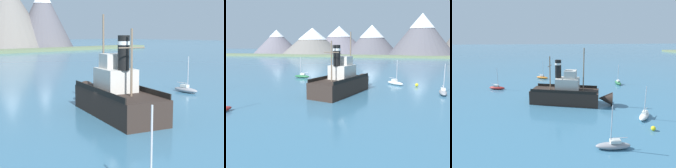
# 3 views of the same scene
# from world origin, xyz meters

# --- Properties ---
(ground_plane) EXTENTS (600.00, 600.00, 0.00)m
(ground_plane) POSITION_xyz_m (0.00, 0.00, 0.00)
(ground_plane) COLOR teal
(mountain_ridge) EXTENTS (183.87, 66.84, 33.59)m
(mountain_ridge) POSITION_xyz_m (4.19, 133.32, 12.93)
(mountain_ridge) COLOR slate
(mountain_ridge) RESTS_ON ground
(shoreline_strip) EXTENTS (240.00, 12.00, 1.20)m
(shoreline_strip) POSITION_xyz_m (0.00, 105.07, 0.60)
(shoreline_strip) COLOR #6B7A56
(shoreline_strip) RESTS_ON ground
(old_tugboat) EXTENTS (7.90, 14.74, 9.90)m
(old_tugboat) POSITION_xyz_m (1.19, 0.41, 1.83)
(old_tugboat) COLOR #2D231E
(old_tugboat) RESTS_ON ground
(sailboat_grey) EXTENTS (1.42, 3.88, 4.90)m
(sailboat_grey) POSITION_xyz_m (16.95, 2.77, 0.43)
(sailboat_grey) COLOR gray
(sailboat_grey) RESTS_ON ground
(sailboat_white) EXTENTS (3.56, 3.36, 4.90)m
(sailboat_white) POSITION_xyz_m (9.65, 10.45, 0.43)
(sailboat_white) COLOR white
(sailboat_white) RESTS_ON ground
(sailboat_green) EXTENTS (3.89, 1.49, 4.90)m
(sailboat_green) POSITION_xyz_m (-11.72, 15.33, 0.43)
(sailboat_green) COLOR #286B3D
(sailboat_green) RESTS_ON ground
(mooring_buoy) EXTENTS (0.61, 0.61, 0.61)m
(mooring_buoy) POSITION_xyz_m (13.60, 9.48, 0.30)
(mooring_buoy) COLOR yellow
(mooring_buoy) RESTS_ON ground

